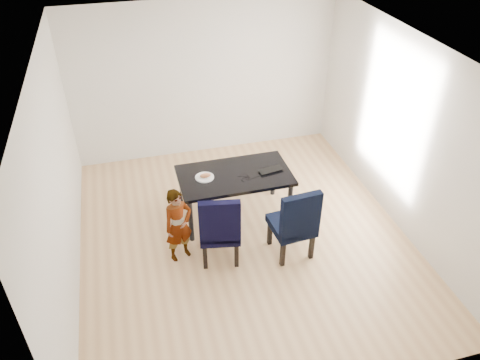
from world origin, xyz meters
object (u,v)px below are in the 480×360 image
object	(u,v)px
chair_left	(219,225)
plate	(205,177)
laptop	(269,168)
dining_table	(235,195)
chair_right	(292,219)
child	(178,225)

from	to	relation	value
chair_left	plate	bearing A→B (deg)	102.08
chair_left	plate	xyz separation A→B (m)	(-0.02, 0.80, 0.22)
laptop	dining_table	bearing A→B (deg)	-10.13
dining_table	chair_left	xyz separation A→B (m)	(-0.40, -0.78, 0.16)
chair_left	laptop	world-z (taller)	chair_left
chair_left	chair_right	bearing A→B (deg)	1.07
child	chair_right	bearing A→B (deg)	-32.19
chair_right	plate	size ratio (longest dim) A/B	4.13
chair_left	child	bearing A→B (deg)	176.27
plate	dining_table	bearing A→B (deg)	-2.84
child	plate	distance (m)	0.86
plate	laptop	bearing A→B (deg)	-1.73
chair_left	chair_right	distance (m)	0.95
dining_table	plate	size ratio (longest dim) A/B	6.01
plate	laptop	distance (m)	0.94
chair_right	child	world-z (taller)	chair_right
child	dining_table	bearing A→B (deg)	14.10
plate	chair_left	bearing A→B (deg)	-88.30
laptop	chair_right	bearing A→B (deg)	82.01
plate	laptop	xyz separation A→B (m)	(0.94, -0.03, 0.01)
child	plate	size ratio (longest dim) A/B	4.05
chair_right	child	bearing A→B (deg)	164.57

